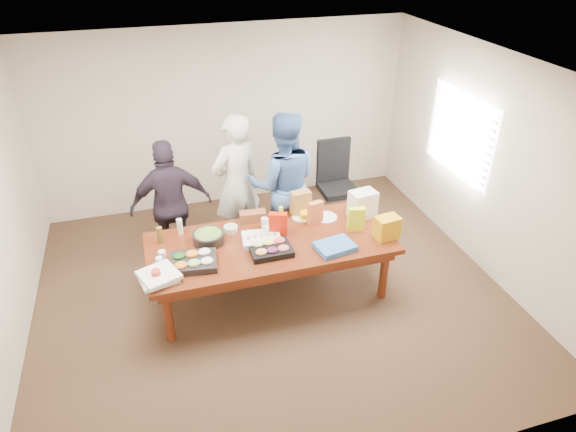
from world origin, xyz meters
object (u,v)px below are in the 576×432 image
object	(u,v)px
salad_bowl	(208,238)
conference_table	(271,268)
office_chair	(338,186)
sheet_cake	(261,239)
person_right	(283,184)
person_center	(237,184)

from	to	relation	value
salad_bowl	conference_table	bearing A→B (deg)	-15.58
office_chair	sheet_cake	bearing A→B (deg)	-137.94
sheet_cake	person_right	bearing A→B (deg)	67.17
office_chair	sheet_cake	distance (m)	1.99
person_right	salad_bowl	bearing A→B (deg)	44.33
sheet_cake	salad_bowl	distance (m)	0.60
person_right	salad_bowl	xyz separation A→B (m)	(-1.10, -0.71, -0.16)
person_center	conference_table	bearing A→B (deg)	77.01
conference_table	person_right	bearing A→B (deg)	65.20
conference_table	person_right	world-z (taller)	person_right
person_center	salad_bowl	xyz separation A→B (m)	(-0.53, -0.92, -0.14)
conference_table	sheet_cake	world-z (taller)	sheet_cake
person_center	salad_bowl	distance (m)	1.07
conference_table	office_chair	size ratio (longest dim) A/B	2.39
conference_table	salad_bowl	bearing A→B (deg)	164.42
person_right	salad_bowl	size ratio (longest dim) A/B	5.38
conference_table	salad_bowl	world-z (taller)	salad_bowl
person_center	person_right	distance (m)	0.61
conference_table	person_center	bearing A→B (deg)	97.84
office_chair	person_center	xyz separation A→B (m)	(-1.52, -0.23, 0.37)
conference_table	person_right	xyz separation A→B (m)	(0.42, 0.90, 0.60)
sheet_cake	conference_table	bearing A→B (deg)	0.23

